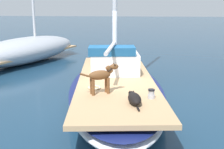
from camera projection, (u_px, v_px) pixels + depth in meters
ground_plane at (116, 101)px, 8.44m from camera, size 120.00×120.00×0.00m
sailboat_main at (116, 90)px, 8.36m from camera, size 3.42×7.50×0.66m
cabin_house at (114, 59)px, 9.29m from camera, size 1.67×2.38×0.84m
dog_black at (134, 98)px, 6.19m from camera, size 0.38×0.95×0.22m
dog_brown at (102, 76)px, 6.79m from camera, size 0.87×0.52×0.70m
deck_winch at (151, 94)px, 6.51m from camera, size 0.16×0.16×0.21m
coiled_rope at (94, 88)px, 7.30m from camera, size 0.32×0.32×0.04m
moored_boat_port_side at (26, 50)px, 13.84m from camera, size 4.25×7.14×5.73m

